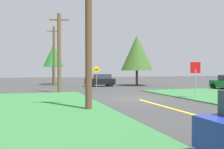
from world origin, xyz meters
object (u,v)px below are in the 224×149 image
object	(u,v)px
stop_sign	(195,73)
oak_tree_left	(54,56)
direction_sign	(96,75)
utility_pole_mid	(59,52)
car_approaching_junction	(100,80)
utility_pole_far	(54,55)
pine_tree_center	(137,53)
utility_pole_near	(89,25)

from	to	relation	value
stop_sign	oak_tree_left	xyz separation A→B (m)	(-8.52, 22.58, 2.42)
direction_sign	utility_pole_mid	bearing A→B (deg)	-151.78
car_approaching_junction	utility_pole_far	size ratio (longest dim) A/B	0.48
stop_sign	utility_pole_far	xyz separation A→B (m)	(-8.77, 18.54, 2.19)
car_approaching_junction	utility_pole_mid	bearing A→B (deg)	51.64
stop_sign	direction_sign	distance (m)	11.32
direction_sign	pine_tree_center	bearing A→B (deg)	39.38
utility_pole_mid	stop_sign	bearing A→B (deg)	-41.23
utility_pole_near	oak_tree_left	bearing A→B (deg)	89.85
car_approaching_junction	utility_pole_mid	distance (m)	10.42
stop_sign	direction_sign	bearing A→B (deg)	-60.54
car_approaching_junction	utility_pole_far	bearing A→B (deg)	-25.52
stop_sign	pine_tree_center	xyz separation A→B (m)	(2.40, 16.21, 2.63)
stop_sign	utility_pole_near	xyz separation A→B (m)	(-8.59, -2.62, 2.52)
utility_pole_far	car_approaching_junction	bearing A→B (deg)	-24.86
utility_pole_mid	utility_pole_far	distance (m)	10.59
oak_tree_left	car_approaching_junction	bearing A→B (deg)	-50.52
pine_tree_center	car_approaching_junction	bearing A→B (deg)	-176.25
direction_sign	stop_sign	bearing A→B (deg)	-64.08
car_approaching_junction	direction_sign	world-z (taller)	direction_sign
utility_pole_mid	pine_tree_center	xyz separation A→B (m)	(11.48, 8.25, 0.77)
car_approaching_junction	oak_tree_left	xyz separation A→B (m)	(-5.54, 6.73, 3.56)
direction_sign	pine_tree_center	size ratio (longest dim) A/B	0.38
utility_pole_near	direction_sign	world-z (taller)	utility_pole_near
oak_tree_left	pine_tree_center	xyz separation A→B (m)	(10.92, -6.37, 0.21)
car_approaching_junction	utility_pole_near	xyz separation A→B (m)	(-5.61, -18.48, 3.65)
direction_sign	oak_tree_left	world-z (taller)	oak_tree_left
stop_sign	utility_pole_near	world-z (taller)	utility_pole_near
stop_sign	utility_pole_mid	xyz separation A→B (m)	(-9.08, 7.96, 1.86)
utility_pole_far	utility_pole_mid	bearing A→B (deg)	-91.68
utility_pole_mid	utility_pole_far	size ratio (longest dim) A/B	0.92
utility_pole_near	pine_tree_center	world-z (taller)	utility_pole_near
direction_sign	utility_pole_near	bearing A→B (deg)	-105.87
utility_pole_mid	direction_sign	distance (m)	5.16
stop_sign	utility_pole_far	bearing A→B (deg)	-61.14
utility_pole_mid	direction_sign	world-z (taller)	utility_pole_mid
stop_sign	oak_tree_left	bearing A→B (deg)	-65.79
pine_tree_center	utility_pole_far	bearing A→B (deg)	168.21
car_approaching_junction	oak_tree_left	bearing A→B (deg)	-51.18
oak_tree_left	utility_pole_far	bearing A→B (deg)	-93.60
stop_sign	utility_pole_far	size ratio (longest dim) A/B	0.34
car_approaching_junction	utility_pole_near	bearing A→B (deg)	72.46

